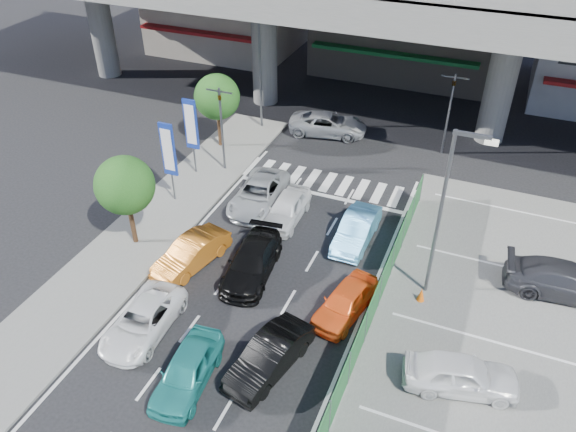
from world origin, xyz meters
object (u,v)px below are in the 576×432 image
at_px(street_lamp_left, 262,59).
at_px(tree_far, 217,97).
at_px(tree_near, 125,185).
at_px(taxi_orange_left, 191,253).
at_px(signboard_far, 191,127).
at_px(crossing_wagon_silver, 328,124).
at_px(taxi_teal_mid, 187,370).
at_px(parked_sedan_dgrey, 565,280).
at_px(wagon_silver_front_left, 259,194).
at_px(sedan_black_mid, 252,262).
at_px(kei_truck_front_right, 357,230).
at_px(parked_sedan_white, 461,374).
at_px(sedan_white_mid_left, 143,321).
at_px(street_lamp_right, 446,204).
at_px(traffic_cone, 421,294).
at_px(taxi_orange_right, 345,302).
at_px(traffic_light_right, 452,94).
at_px(signboard_near, 168,152).
at_px(hatch_black_mid_right, 269,356).
at_px(sedan_white_front_mid, 287,209).
at_px(traffic_light_left, 220,109).

relative_size(street_lamp_left, tree_far, 1.67).
xyz_separation_m(tree_near, taxi_orange_left, (3.46, -0.38, -2.70)).
height_order(tree_far, taxi_orange_left, tree_far).
relative_size(signboard_far, crossing_wagon_silver, 0.92).
xyz_separation_m(street_lamp_left, taxi_orange_left, (2.78, -14.38, -4.08)).
xyz_separation_m(taxi_teal_mid, parked_sedan_dgrey, (12.85, 10.44, 0.12)).
bearing_deg(wagon_silver_front_left, crossing_wagon_silver, 81.14).
xyz_separation_m(sedan_black_mid, crossing_wagon_silver, (-1.36, 14.64, 0.02)).
bearing_deg(kei_truck_front_right, signboard_far, 166.96).
bearing_deg(sedan_black_mid, parked_sedan_white, -23.48).
bearing_deg(sedan_white_mid_left, street_lamp_right, 30.53).
height_order(taxi_orange_left, traffic_cone, taxi_orange_left).
relative_size(taxi_orange_left, kei_truck_front_right, 1.00).
distance_m(taxi_orange_left, parked_sedan_white, 12.91).
bearing_deg(tree_far, sedan_black_mid, -55.43).
bearing_deg(kei_truck_front_right, tree_far, 151.44).
distance_m(street_lamp_left, taxi_orange_left, 15.21).
bearing_deg(taxi_orange_right, parked_sedan_white, -10.15).
distance_m(taxi_orange_right, parked_sedan_white, 5.49).
height_order(traffic_light_right, signboard_far, traffic_light_right).
bearing_deg(tree_far, wagon_silver_front_left, -45.28).
distance_m(crossing_wagon_silver, parked_sedan_white, 20.80).
height_order(parked_sedan_white, parked_sedan_dgrey, parked_sedan_dgrey).
height_order(signboard_near, tree_near, tree_near).
distance_m(signboard_near, sedan_white_mid_left, 9.97).
distance_m(kei_truck_front_right, crossing_wagon_silver, 11.65).
height_order(signboard_near, hatch_black_mid_right, signboard_near).
height_order(crossing_wagon_silver, traffic_cone, crossing_wagon_silver).
relative_size(signboard_far, kei_truck_front_right, 1.12).
relative_size(sedan_black_mid, sedan_white_front_mid, 1.17).
xyz_separation_m(taxi_teal_mid, wagon_silver_front_left, (-2.53, 11.77, 0.00)).
relative_size(tree_near, kei_truck_front_right, 1.15).
relative_size(sedan_black_mid, wagon_silver_front_left, 0.96).
xyz_separation_m(traffic_light_right, parked_sedan_dgrey, (7.11, -10.92, -3.13)).
bearing_deg(kei_truck_front_right, street_lamp_left, 135.22).
distance_m(street_lamp_left, parked_sedan_dgrey, 21.74).
bearing_deg(traffic_light_left, crossing_wagon_silver, 58.34).
bearing_deg(parked_sedan_white, traffic_light_right, -1.76).
relative_size(street_lamp_right, wagon_silver_front_left, 1.61).
bearing_deg(traffic_light_right, traffic_light_left, -149.11).
bearing_deg(traffic_light_left, traffic_light_right, 30.89).
distance_m(traffic_light_left, sedan_black_mid, 10.15).
xyz_separation_m(sedan_black_mid, parked_sedan_dgrey, (13.27, 3.94, 0.12)).
distance_m(tree_far, kei_truck_front_right, 12.80).
relative_size(sedan_white_front_mid, traffic_cone, 6.10).
distance_m(traffic_light_right, traffic_cone, 14.25).
bearing_deg(street_lamp_right, tree_near, -171.97).
height_order(traffic_light_right, traffic_cone, traffic_light_right).
height_order(street_lamp_right, traffic_cone, street_lamp_right).
relative_size(signboard_far, tree_near, 0.98).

